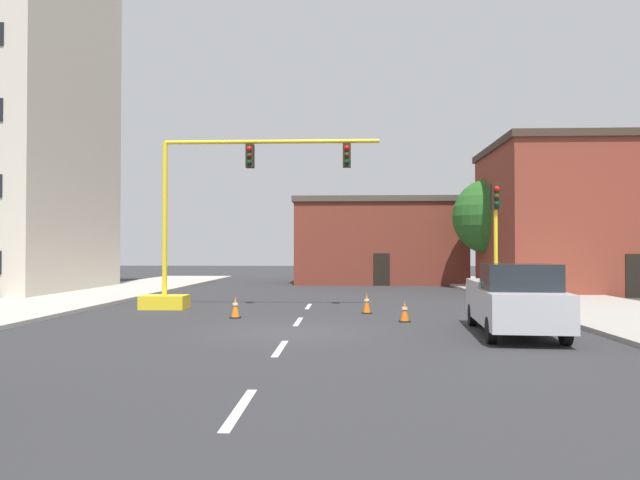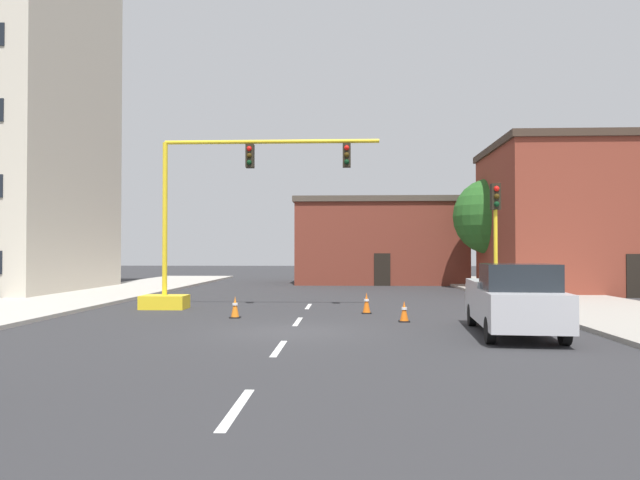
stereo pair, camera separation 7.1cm
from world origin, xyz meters
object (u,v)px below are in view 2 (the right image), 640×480
object	(u,v)px
tree_right_far	(491,216)
traffic_cone_roadside_a	(404,312)
traffic_cone_roadside_c	(367,303)
traffic_light_pole_right	(496,218)
traffic_signal_gantry	(195,253)
traffic_cone_roadside_b	(235,307)
pickup_truck_silver	(513,300)

from	to	relation	value
tree_right_far	traffic_cone_roadside_a	distance (m)	19.70
tree_right_far	traffic_cone_roadside_a	bearing A→B (deg)	-111.69
traffic_cone_roadside_a	traffic_cone_roadside_c	size ratio (longest dim) A/B	0.88
traffic_cone_roadside_a	traffic_cone_roadside_c	xyz separation A→B (m)	(-1.15, 2.62, 0.05)
traffic_light_pole_right	traffic_cone_roadside_c	xyz separation A→B (m)	(-4.70, 0.36, -3.14)
traffic_signal_gantry	tree_right_far	distance (m)	20.58
traffic_light_pole_right	traffic_cone_roadside_b	size ratio (longest dim) A/B	6.37
traffic_light_pole_right	tree_right_far	size ratio (longest dim) A/B	0.70
traffic_cone_roadside_c	traffic_light_pole_right	bearing A→B (deg)	-4.44
traffic_cone_roadside_a	traffic_cone_roadside_b	bearing A→B (deg)	171.04
traffic_signal_gantry	traffic_cone_roadside_b	distance (m)	4.34
traffic_light_pole_right	traffic_cone_roadside_b	xyz separation A→B (m)	(-9.33, -1.34, -3.16)
traffic_light_pole_right	pickup_truck_silver	world-z (taller)	traffic_light_pole_right
traffic_signal_gantry	traffic_cone_roadside_b	world-z (taller)	traffic_signal_gantry
traffic_signal_gantry	tree_right_far	world-z (taller)	tree_right_far
traffic_cone_roadside_b	traffic_light_pole_right	bearing A→B (deg)	8.19
traffic_signal_gantry	traffic_light_pole_right	distance (m)	11.77
tree_right_far	traffic_cone_roadside_b	size ratio (longest dim) A/B	9.15
traffic_cone_roadside_b	traffic_cone_roadside_c	world-z (taller)	traffic_cone_roadside_c
traffic_light_pole_right	traffic_cone_roadside_b	world-z (taller)	traffic_light_pole_right
traffic_cone_roadside_c	traffic_cone_roadside_a	bearing A→B (deg)	-66.23
traffic_signal_gantry	pickup_truck_silver	size ratio (longest dim) A/B	1.73
traffic_cone_roadside_a	traffic_cone_roadside_b	size ratio (longest dim) A/B	0.92
pickup_truck_silver	tree_right_far	bearing A→B (deg)	78.17
traffic_signal_gantry	traffic_light_pole_right	xyz separation A→B (m)	(11.56, -1.85, 1.25)
traffic_signal_gantry	traffic_cone_roadside_c	xyz separation A→B (m)	(6.86, -1.49, -1.89)
traffic_cone_roadside_b	traffic_signal_gantry	bearing A→B (deg)	124.86
traffic_cone_roadside_b	traffic_cone_roadside_c	xyz separation A→B (m)	(4.63, 1.71, 0.02)
traffic_cone_roadside_b	traffic_cone_roadside_a	bearing A→B (deg)	-8.96
traffic_signal_gantry	traffic_cone_roadside_a	bearing A→B (deg)	-27.15
traffic_cone_roadside_a	traffic_light_pole_right	bearing A→B (deg)	32.47
traffic_cone_roadside_c	tree_right_far	bearing A→B (deg)	61.56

